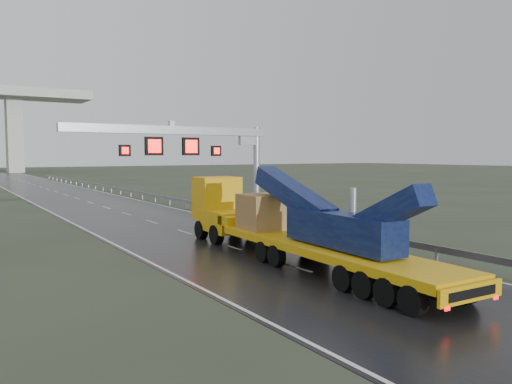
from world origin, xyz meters
TOP-DOWN VIEW (x-y plane):
  - ground at (0.00, 0.00)m, footprint 400.00×400.00m
  - road at (0.00, 40.00)m, footprint 11.00×200.00m
  - guardrail at (6.10, 30.00)m, footprint 0.20×140.00m
  - sign_gantry at (2.10, 17.99)m, footprint 14.90×1.20m
  - heavy_haul_truck at (0.71, 6.51)m, footprint 3.67×19.43m
  - exit_sign_pair at (8.07, 16.54)m, footprint 1.54×0.09m
  - striped_barrier at (7.28, 20.00)m, footprint 0.68×0.44m

SIDE VIEW (x-z plane):
  - ground at x=0.00m, z-range 0.00..0.00m
  - road at x=0.00m, z-range 0.00..0.02m
  - striped_barrier at x=7.28m, z-range 0.00..1.08m
  - guardrail at x=6.10m, z-range 0.00..1.40m
  - heavy_haul_truck at x=0.71m, z-range -0.51..4.03m
  - exit_sign_pair at x=8.07m, z-range 0.53..3.17m
  - sign_gantry at x=2.10m, z-range 1.90..9.33m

